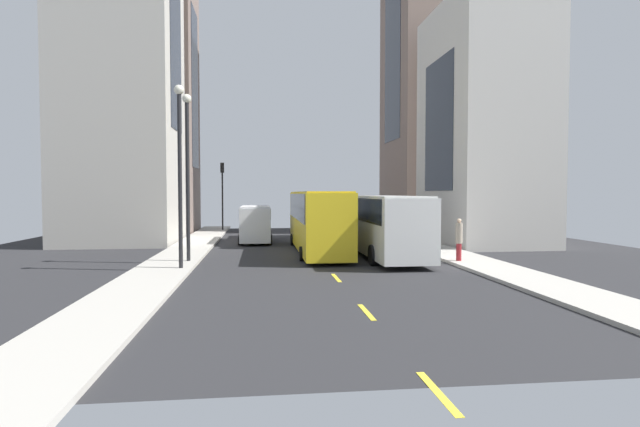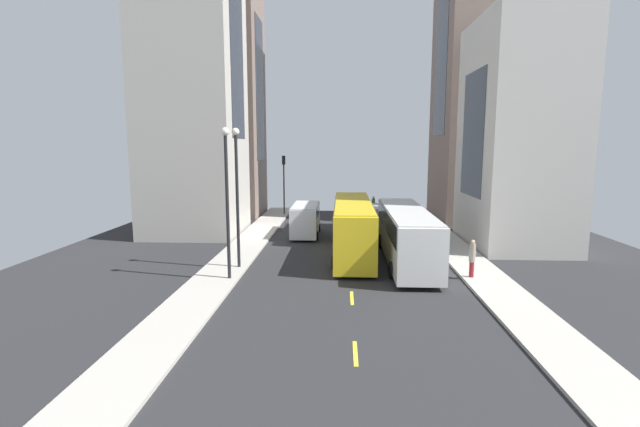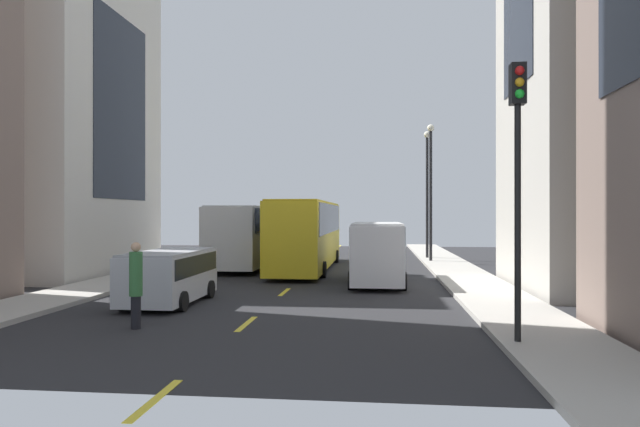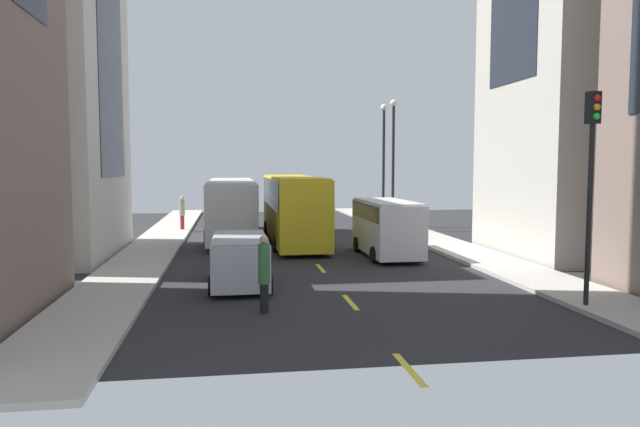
% 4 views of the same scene
% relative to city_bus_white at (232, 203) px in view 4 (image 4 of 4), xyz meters
% --- Properties ---
extents(ground_plane, '(41.54, 41.54, 0.00)m').
position_rel_city_bus_white_xyz_m(ground_plane, '(3.55, -1.75, -2.01)').
color(ground_plane, '#28282B').
extents(sidewalk_west, '(2.62, 44.00, 0.15)m').
position_rel_city_bus_white_xyz_m(sidewalk_west, '(-3.91, -1.75, -1.93)').
color(sidewalk_west, '#B2ADA3').
rests_on(sidewalk_west, ground).
extents(sidewalk_east, '(2.62, 44.00, 0.15)m').
position_rel_city_bus_white_xyz_m(sidewalk_east, '(11.02, -1.75, -1.93)').
color(sidewalk_east, '#B2ADA3').
rests_on(sidewalk_east, ground).
extents(lane_stripe_0, '(0.16, 2.00, 0.01)m').
position_rel_city_bus_white_xyz_m(lane_stripe_0, '(3.55, -22.75, -2.00)').
color(lane_stripe_0, yellow).
rests_on(lane_stripe_0, ground).
extents(lane_stripe_1, '(0.16, 2.00, 0.01)m').
position_rel_city_bus_white_xyz_m(lane_stripe_1, '(3.55, -16.75, -2.00)').
color(lane_stripe_1, yellow).
rests_on(lane_stripe_1, ground).
extents(lane_stripe_2, '(0.16, 2.00, 0.01)m').
position_rel_city_bus_white_xyz_m(lane_stripe_2, '(3.55, -10.75, -2.00)').
color(lane_stripe_2, yellow).
rests_on(lane_stripe_2, ground).
extents(lane_stripe_3, '(0.16, 2.00, 0.01)m').
position_rel_city_bus_white_xyz_m(lane_stripe_3, '(3.55, -4.75, -2.00)').
color(lane_stripe_3, yellow).
rests_on(lane_stripe_3, ground).
extents(lane_stripe_4, '(0.16, 2.00, 0.01)m').
position_rel_city_bus_white_xyz_m(lane_stripe_4, '(3.55, 1.25, -2.00)').
color(lane_stripe_4, yellow).
rests_on(lane_stripe_4, ground).
extents(lane_stripe_5, '(0.16, 2.00, 0.01)m').
position_rel_city_bus_white_xyz_m(lane_stripe_5, '(3.55, 7.25, -2.00)').
color(lane_stripe_5, yellow).
rests_on(lane_stripe_5, ground).
extents(lane_stripe_6, '(0.16, 2.00, 0.01)m').
position_rel_city_bus_white_xyz_m(lane_stripe_6, '(3.55, 13.25, -2.00)').
color(lane_stripe_6, yellow).
rests_on(lane_stripe_6, ground).
extents(lane_stripe_7, '(0.16, 2.00, 0.01)m').
position_rel_city_bus_white_xyz_m(lane_stripe_7, '(3.55, 19.25, -2.00)').
color(lane_stripe_7, yellow).
rests_on(lane_stripe_7, ground).
extents(building_west_1, '(6.37, 9.74, 16.28)m').
position_rel_city_bus_white_xyz_m(building_west_1, '(-8.57, -5.58, 6.13)').
color(building_west_1, beige).
rests_on(building_west_1, ground).
extents(city_bus_white, '(2.80, 12.55, 3.35)m').
position_rel_city_bus_white_xyz_m(city_bus_white, '(0.00, 0.00, 0.00)').
color(city_bus_white, silver).
rests_on(city_bus_white, ground).
extents(streetcar_yellow, '(2.70, 12.77, 3.59)m').
position_rel_city_bus_white_xyz_m(streetcar_yellow, '(3.32, -1.99, 0.11)').
color(streetcar_yellow, yellow).
rests_on(streetcar_yellow, ground).
extents(delivery_van_white, '(2.25, 5.61, 2.58)m').
position_rel_city_bus_white_xyz_m(delivery_van_white, '(7.03, -8.06, -0.50)').
color(delivery_van_white, white).
rests_on(delivery_van_white, ground).
extents(car_silver_0, '(2.07, 4.36, 1.74)m').
position_rel_city_bus_white_xyz_m(car_silver_0, '(0.26, -13.80, -0.99)').
color(car_silver_0, '#B7BABF').
rests_on(car_silver_0, ground).
extents(pedestrian_waiting_curb, '(0.34, 0.34, 2.10)m').
position_rel_city_bus_white_xyz_m(pedestrian_waiting_curb, '(-3.10, 3.84, -0.74)').
color(pedestrian_waiting_curb, maroon).
rests_on(pedestrian_waiting_curb, ground).
extents(pedestrian_walking_far, '(0.33, 0.33, 2.22)m').
position_rel_city_bus_white_xyz_m(pedestrian_walking_far, '(0.88, -17.65, -0.81)').
color(pedestrian_walking_far, black).
rests_on(pedestrian_walking_far, ground).
extents(traffic_light_near_corner, '(0.32, 0.44, 6.10)m').
position_rel_city_bus_white_xyz_m(traffic_light_near_corner, '(10.11, -18.71, 2.36)').
color(traffic_light_near_corner, black).
rests_on(traffic_light_near_corner, ground).
extents(streetlamp_near, '(0.44, 0.44, 8.19)m').
position_rel_city_bus_white_xyz_m(streetlamp_near, '(10.21, 2.27, 3.07)').
color(streetlamp_near, black).
rests_on(streetlamp_near, ground).
extents(streetlamp_far, '(0.44, 0.44, 8.14)m').
position_rel_city_bus_white_xyz_m(streetlamp_far, '(10.21, 4.65, 3.04)').
color(streetlamp_far, black).
rests_on(streetlamp_far, ground).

